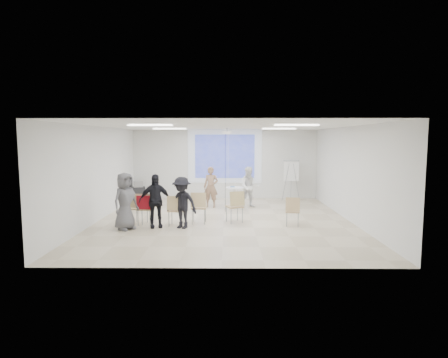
{
  "coord_description": "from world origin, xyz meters",
  "views": [
    {
      "loc": [
        0.12,
        -11.81,
        2.59
      ],
      "look_at": [
        0.0,
        0.8,
        1.25
      ],
      "focal_mm": 30.0,
      "sensor_mm": 36.0,
      "label": 1
    }
  ],
  "objects_px": {
    "pedestal_table": "(235,196)",
    "player_left": "(211,184)",
    "av_cart": "(138,192)",
    "chair_left_inner": "(175,208)",
    "audience_outer": "(125,198)",
    "laptop": "(176,209)",
    "audience_mid": "(182,199)",
    "chair_center": "(199,205)",
    "chair_right_inner": "(235,204)",
    "chair_right_far": "(293,209)",
    "flipchart_easel": "(291,171)",
    "audience_left": "(155,197)",
    "chair_left_mid": "(145,206)",
    "chair_far_left": "(138,206)",
    "player_right": "(250,185)"
  },
  "relations": [
    {
      "from": "chair_left_mid",
      "to": "chair_right_far",
      "type": "bearing_deg",
      "value": 3.95
    },
    {
      "from": "audience_left",
      "to": "audience_outer",
      "type": "relative_size",
      "value": 0.98
    },
    {
      "from": "chair_far_left",
      "to": "chair_right_far",
      "type": "relative_size",
      "value": 1.07
    },
    {
      "from": "chair_far_left",
      "to": "pedestal_table",
      "type": "bearing_deg",
      "value": 54.74
    },
    {
      "from": "chair_center",
      "to": "chair_right_far",
      "type": "xyz_separation_m",
      "value": [
        2.83,
        -0.29,
        -0.06
      ]
    },
    {
      "from": "chair_far_left",
      "to": "av_cart",
      "type": "xyz_separation_m",
      "value": [
        -1.04,
        4.42,
        -0.19
      ]
    },
    {
      "from": "chair_left_mid",
      "to": "audience_mid",
      "type": "distance_m",
      "value": 1.26
    },
    {
      "from": "pedestal_table",
      "to": "flipchart_easel",
      "type": "distance_m",
      "value": 3.07
    },
    {
      "from": "chair_left_inner",
      "to": "audience_mid",
      "type": "distance_m",
      "value": 0.45
    },
    {
      "from": "player_left",
      "to": "audience_left",
      "type": "bearing_deg",
      "value": -103.64
    },
    {
      "from": "audience_mid",
      "to": "laptop",
      "type": "bearing_deg",
      "value": 147.36
    },
    {
      "from": "audience_mid",
      "to": "chair_center",
      "type": "bearing_deg",
      "value": 75.42
    },
    {
      "from": "chair_far_left",
      "to": "flipchart_easel",
      "type": "xyz_separation_m",
      "value": [
        5.42,
        4.41,
        0.71
      ]
    },
    {
      "from": "chair_far_left",
      "to": "audience_outer",
      "type": "xyz_separation_m",
      "value": [
        -0.19,
        -0.69,
        0.36
      ]
    },
    {
      "from": "pedestal_table",
      "to": "chair_far_left",
      "type": "relative_size",
      "value": 0.86
    },
    {
      "from": "player_left",
      "to": "av_cart",
      "type": "height_order",
      "value": "player_left"
    },
    {
      "from": "laptop",
      "to": "audience_mid",
      "type": "xyz_separation_m",
      "value": [
        0.22,
        -0.34,
        0.36
      ]
    },
    {
      "from": "chair_left_inner",
      "to": "chair_right_inner",
      "type": "xyz_separation_m",
      "value": [
        1.81,
        0.46,
        0.04
      ]
    },
    {
      "from": "chair_center",
      "to": "flipchart_easel",
      "type": "xyz_separation_m",
      "value": [
        3.56,
        4.38,
        0.68
      ]
    },
    {
      "from": "pedestal_table",
      "to": "laptop",
      "type": "height_order",
      "value": "pedestal_table"
    },
    {
      "from": "pedestal_table",
      "to": "player_left",
      "type": "relative_size",
      "value": 0.47
    },
    {
      "from": "flipchart_easel",
      "to": "av_cart",
      "type": "relative_size",
      "value": 2.1
    },
    {
      "from": "chair_left_mid",
      "to": "audience_mid",
      "type": "relative_size",
      "value": 0.57
    },
    {
      "from": "player_left",
      "to": "chair_center",
      "type": "relative_size",
      "value": 1.78
    },
    {
      "from": "chair_left_inner",
      "to": "audience_outer",
      "type": "height_order",
      "value": "audience_outer"
    },
    {
      "from": "chair_left_mid",
      "to": "chair_right_inner",
      "type": "xyz_separation_m",
      "value": [
        2.75,
        0.34,
        0.02
      ]
    },
    {
      "from": "chair_right_inner",
      "to": "audience_outer",
      "type": "distance_m",
      "value": 3.32
    },
    {
      "from": "pedestal_table",
      "to": "player_right",
      "type": "distance_m",
      "value": 0.74
    },
    {
      "from": "av_cart",
      "to": "player_left",
      "type": "bearing_deg",
      "value": -41.34
    },
    {
      "from": "chair_left_mid",
      "to": "av_cart",
      "type": "xyz_separation_m",
      "value": [
        -1.28,
        4.57,
        -0.2
      ]
    },
    {
      "from": "chair_right_inner",
      "to": "chair_right_far",
      "type": "bearing_deg",
      "value": -36.59
    },
    {
      "from": "pedestal_table",
      "to": "player_left",
      "type": "distance_m",
      "value": 1.03
    },
    {
      "from": "player_left",
      "to": "flipchart_easel",
      "type": "bearing_deg",
      "value": 35.28
    },
    {
      "from": "chair_right_inner",
      "to": "av_cart",
      "type": "relative_size",
      "value": 1.22
    },
    {
      "from": "player_left",
      "to": "flipchart_easel",
      "type": "xyz_separation_m",
      "value": [
        3.31,
        1.52,
        0.39
      ]
    },
    {
      "from": "chair_right_inner",
      "to": "audience_outer",
      "type": "bearing_deg",
      "value": 173.6
    },
    {
      "from": "chair_far_left",
      "to": "av_cart",
      "type": "height_order",
      "value": "chair_far_left"
    },
    {
      "from": "pedestal_table",
      "to": "av_cart",
      "type": "height_order",
      "value": "same"
    },
    {
      "from": "audience_outer",
      "to": "chair_right_inner",
      "type": "bearing_deg",
      "value": -39.44
    },
    {
      "from": "av_cart",
      "to": "audience_left",
      "type": "bearing_deg",
      "value": -86.62
    },
    {
      "from": "player_right",
      "to": "audience_left",
      "type": "distance_m",
      "value": 4.49
    },
    {
      "from": "chair_left_mid",
      "to": "av_cart",
      "type": "height_order",
      "value": "chair_left_mid"
    },
    {
      "from": "player_left",
      "to": "audience_mid",
      "type": "bearing_deg",
      "value": -90.89
    },
    {
      "from": "player_left",
      "to": "laptop",
      "type": "relative_size",
      "value": 5.19
    },
    {
      "from": "chair_far_left",
      "to": "chair_center",
      "type": "bearing_deg",
      "value": 13.98
    },
    {
      "from": "pedestal_table",
      "to": "chair_left_inner",
      "type": "bearing_deg",
      "value": -121.84
    },
    {
      "from": "chair_right_far",
      "to": "av_cart",
      "type": "xyz_separation_m",
      "value": [
        -5.72,
        4.68,
        -0.15
      ]
    },
    {
      "from": "chair_right_far",
      "to": "av_cart",
      "type": "bearing_deg",
      "value": 150.74
    },
    {
      "from": "chair_left_inner",
      "to": "chair_center",
      "type": "distance_m",
      "value": 0.74
    },
    {
      "from": "av_cart",
      "to": "chair_center",
      "type": "bearing_deg",
      "value": -72.02
    }
  ]
}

